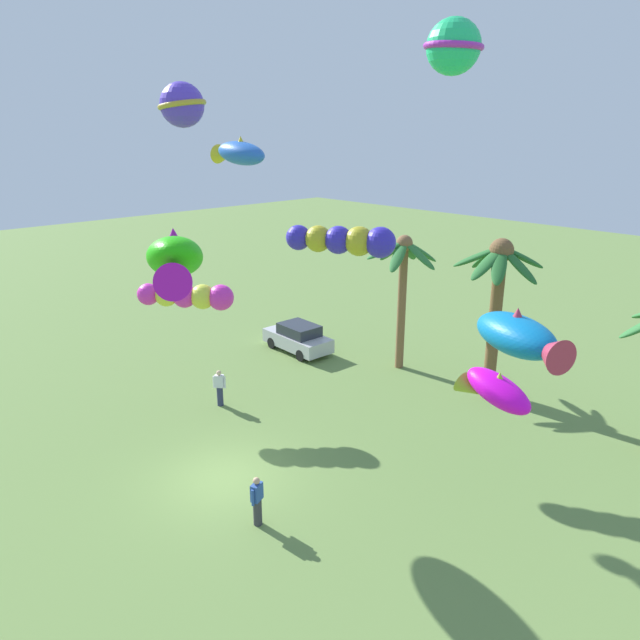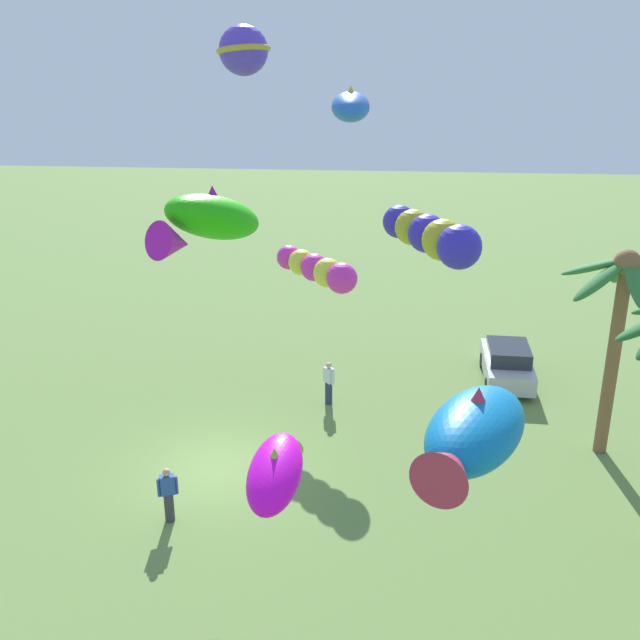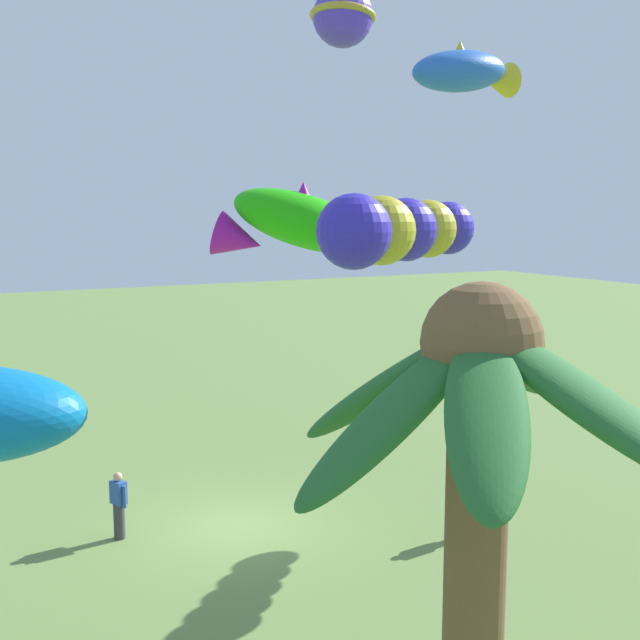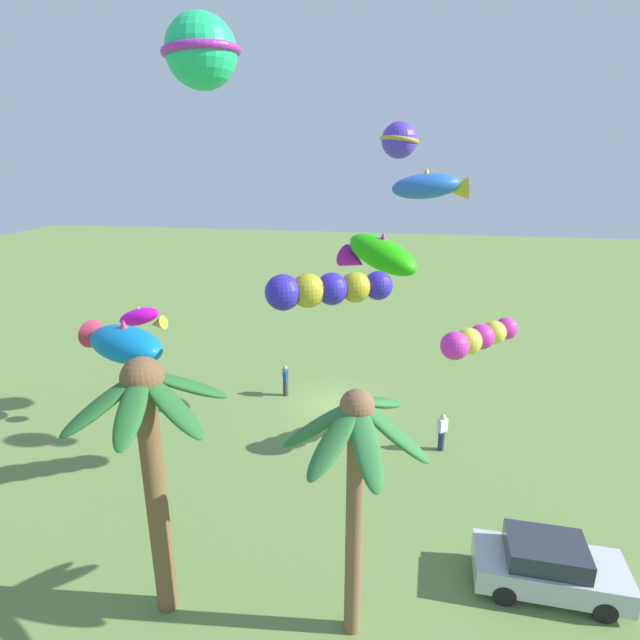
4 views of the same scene
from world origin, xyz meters
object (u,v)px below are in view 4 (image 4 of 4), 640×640
object	(u,v)px
kite_ball_7	(399,140)
parked_car_0	(548,566)
palm_tree_0	(149,432)
kite_fish_5	(122,343)
palm_tree_1	(356,458)
kite_fish_0	(378,255)
kite_ball_3	(201,52)
kite_fish_1	(142,318)
kite_fish_4	(430,186)
kite_tube_2	(478,338)
spectator_0	(442,432)
spectator_1	(285,380)
kite_tube_6	(326,289)

from	to	relation	value
kite_ball_7	parked_car_0	bearing A→B (deg)	118.71
palm_tree_0	kite_fish_5	distance (m)	6.65
palm_tree_1	kite_fish_0	xyz separation A→B (m)	(0.53, -12.10, 2.35)
palm_tree_1	kite_ball_7	bearing A→B (deg)	-91.05
kite_ball_3	kite_fish_5	bearing A→B (deg)	-20.99
kite_fish_1	kite_fish_4	world-z (taller)	kite_fish_4
palm_tree_1	kite_tube_2	distance (m)	9.98
kite_tube_2	kite_ball_7	xyz separation A→B (m)	(3.38, -1.72, 7.20)
parked_car_0	spectator_0	bearing A→B (deg)	-68.97
spectator_1	kite_ball_3	world-z (taller)	kite_ball_3
spectator_1	kite_fish_1	xyz separation A→B (m)	(5.11, 3.77, 4.10)
palm_tree_0	kite_ball_3	bearing A→B (deg)	-95.09
palm_tree_0	kite_tube_6	distance (m)	7.00
kite_fish_4	parked_car_0	bearing A→B (deg)	121.57
palm_tree_1	kite_ball_3	bearing A→B (deg)	-38.30
kite_fish_4	kite_tube_6	xyz separation A→B (m)	(3.11, 2.38, -3.09)
kite_ball_3	kite_ball_7	size ratio (longest dim) A/B	1.03
kite_ball_3	spectator_0	bearing A→B (deg)	-142.94
spectator_1	kite_tube_2	distance (m)	9.83
palm_tree_1	kite_fish_1	distance (m)	13.24
kite_fish_0	kite_ball_7	world-z (taller)	kite_ball_7
spectator_1	kite_ball_7	size ratio (longest dim) A/B	0.75
kite_fish_0	kite_tube_2	world-z (taller)	kite_fish_0
palm_tree_1	spectator_1	xyz separation A→B (m)	(4.89, -12.45, -4.09)
kite_tube_6	spectator_1	bearing A→B (deg)	-64.63
spectator_1	kite_fish_0	world-z (taller)	kite_fish_0
parked_car_0	kite_fish_5	size ratio (longest dim) A/B	1.01
kite_fish_5	kite_ball_7	distance (m)	12.64
kite_tube_2	parked_car_0	bearing A→B (deg)	101.51
spectator_0	kite_tube_2	world-z (taller)	kite_tube_2
kite_ball_3	kite_ball_7	xyz separation A→B (m)	(-4.69, -7.49, -1.86)
spectator_1	kite_fish_1	size ratio (longest dim) A/B	0.71
kite_fish_4	spectator_1	bearing A→B (deg)	-34.61
kite_tube_6	kite_ball_7	xyz separation A→B (m)	(-1.90, -5.30, 4.65)
palm_tree_1	kite_fish_4	world-z (taller)	kite_fish_4
palm_tree_1	kite_fish_5	bearing A→B (deg)	-30.62
palm_tree_0	kite_tube_2	xyz separation A→B (m)	(-8.40, -9.49, -0.46)
palm_tree_1	parked_car_0	bearing A→B (deg)	-156.08
kite_fish_1	kite_fish_5	world-z (taller)	kite_fish_5
spectator_0	kite_fish_0	xyz separation A→B (m)	(3.02, -3.28, 6.44)
parked_car_0	kite_tube_6	bearing A→B (deg)	-27.53
palm_tree_0	palm_tree_1	world-z (taller)	palm_tree_0
parked_car_0	spectator_1	distance (m)	14.24
kite_fish_1	kite_tube_2	distance (m)	13.59
kite_tube_6	parked_car_0	bearing A→B (deg)	152.47
kite_tube_2	kite_ball_7	size ratio (longest dim) A/B	1.45
palm_tree_0	kite_tube_2	world-z (taller)	palm_tree_0
kite_ball_3	palm_tree_1	bearing A→B (deg)	141.70
spectator_0	kite_tube_6	bearing A→B (deg)	36.32
kite_tube_2	kite_fish_5	world-z (taller)	kite_fish_5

